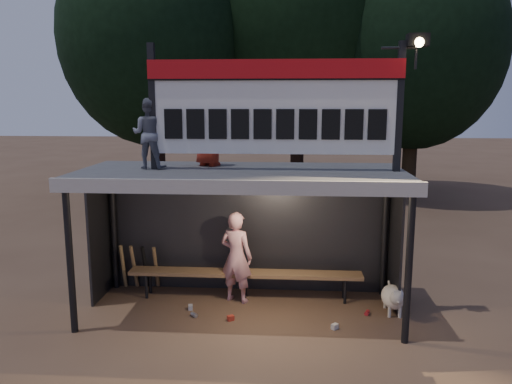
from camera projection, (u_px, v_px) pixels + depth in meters
ground at (242, 311)px, 8.10m from camera, size 80.00×80.00×0.00m
player at (236, 257)px, 8.39m from camera, size 0.66×0.55×1.56m
child_a at (149, 134)px, 7.72m from camera, size 0.55×0.44×1.09m
child_b at (208, 132)px, 8.06m from camera, size 0.63×0.57×1.09m
dugout_shelter at (243, 197)px, 8.01m from camera, size 5.10×2.08×2.32m
scoreboard_assembly at (278, 104)px, 7.46m from camera, size 4.10×0.27×1.99m
bench at (245, 274)px, 8.56m from camera, size 4.00×0.35×0.48m
tree_left at (154, 38)px, 17.20m from camera, size 6.46×6.46×9.27m
tree_mid at (299, 23)px, 18.21m from camera, size 7.22×7.22×10.36m
tree_right at (416, 47)px, 17.13m from camera, size 6.08×6.08×8.72m
dog at (393, 297)px, 7.95m from camera, size 0.36×0.81×0.49m
bats at (140, 267)px, 8.96m from camera, size 0.68×0.35×0.84m
litter at (262, 316)px, 7.84m from camera, size 2.96×0.67×0.08m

